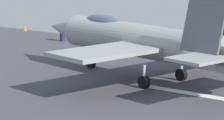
# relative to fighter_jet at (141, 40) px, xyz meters

# --- Properties ---
(ground_plane) EXTENTS (400.00, 400.00, 0.00)m
(ground_plane) POSITION_rel_fighter_jet_xyz_m (-5.40, 1.39, -2.49)
(ground_plane) COLOR slate
(runway_strip) EXTENTS (240.00, 26.00, 0.02)m
(runway_strip) POSITION_rel_fighter_jet_xyz_m (-5.42, 1.39, -2.48)
(runway_strip) COLOR #3F3E41
(runway_strip) RESTS_ON ground
(fighter_jet) EXTENTS (17.85, 14.21, 5.70)m
(fighter_jet) POSITION_rel_fighter_jet_xyz_m (0.00, 0.00, 0.00)
(fighter_jet) COLOR gray
(fighter_jet) RESTS_ON ground
(crew_person) EXTENTS (0.28, 0.70, 1.64)m
(crew_person) POSITION_rel_fighter_jet_xyz_m (14.15, -8.40, -1.68)
(crew_person) COLOR #1E2338
(crew_person) RESTS_ON ground
(marker_cone_mid) EXTENTS (0.44, 0.44, 0.55)m
(marker_cone_mid) POSITION_rel_fighter_jet_xyz_m (5.60, -11.07, -2.22)
(marker_cone_mid) COLOR orange
(marker_cone_mid) RESTS_ON ground
(marker_cone_far) EXTENTS (0.44, 0.44, 0.55)m
(marker_cone_far) POSITION_rel_fighter_jet_xyz_m (21.41, -11.07, -2.22)
(marker_cone_far) COLOR orange
(marker_cone_far) RESTS_ON ground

